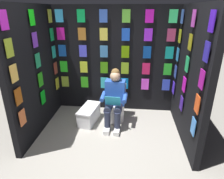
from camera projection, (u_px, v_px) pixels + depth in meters
name	position (u px, v px, depth m)	size (l,w,h in m)	color
ground_plane	(104.00, 165.00, 3.15)	(30.00, 30.00, 0.00)	#9E998E
display_wall_back	(115.00, 60.00, 4.55)	(2.82, 0.14, 2.37)	black
display_wall_left	(190.00, 76.00, 3.48)	(0.14, 1.95, 2.37)	black
display_wall_right	(35.00, 72.00, 3.74)	(0.14, 1.95, 2.37)	black
toilet	(116.00, 106.00, 4.35)	(0.41, 0.56, 0.77)	white
person_reading	(114.00, 98.00, 4.04)	(0.54, 0.70, 1.19)	blue
comic_longbox_near	(89.00, 114.00, 4.30)	(0.42, 0.72, 0.34)	silver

